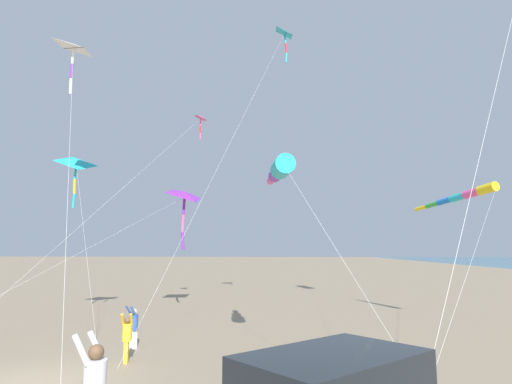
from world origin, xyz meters
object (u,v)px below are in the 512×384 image
object	(u,v)px
kite_delta_striped_overhead	(285,33)
kite_windsock_long_streamer_left	(462,196)
kite_delta_yellow_midlevel	(200,119)
kite_windsock_purple_drifting	(280,170)
kite_delta_rainbow_low_near	(77,164)
person_child_grey_jacket	(134,325)
kite_delta_orange_high_right	(74,48)
kite_delta_long_streamer_right	(185,196)
person_child_green_jacket	(127,335)

from	to	relation	value
kite_delta_striped_overhead	kite_windsock_long_streamer_left	bearing A→B (deg)	-23.04
kite_delta_yellow_midlevel	kite_windsock_purple_drifting	bearing A→B (deg)	-60.16
kite_delta_yellow_midlevel	kite_windsock_long_streamer_left	xyz separation A→B (m)	(13.36, -3.16, -5.26)
kite_windsock_purple_drifting	kite_delta_rainbow_low_near	bearing A→B (deg)	154.05
person_child_grey_jacket	kite_windsock_purple_drifting	xyz separation A→B (m)	(5.04, -0.26, 5.16)
person_child_grey_jacket	kite_delta_rainbow_low_near	world-z (taller)	kite_delta_rainbow_low_near
kite_delta_orange_high_right	kite_delta_rainbow_low_near	distance (m)	6.16
kite_windsock_long_streamer_left	kite_delta_rainbow_low_near	size ratio (longest dim) A/B	2.15
person_child_grey_jacket	kite_delta_long_streamer_right	size ratio (longest dim) A/B	0.10
kite_delta_orange_high_right	kite_delta_rainbow_low_near	world-z (taller)	kite_delta_orange_high_right
kite_delta_orange_high_right	kite_windsock_purple_drifting	bearing A→B (deg)	-4.70
kite_windsock_long_streamer_left	kite_windsock_purple_drifting	bearing A→B (deg)	-140.29
kite_delta_striped_overhead	kite_delta_long_streamer_right	bearing A→B (deg)	-170.73
kite_delta_rainbow_low_near	kite_windsock_purple_drifting	bearing A→B (deg)	-25.95
kite_delta_rainbow_low_near	person_child_grey_jacket	bearing A→B (deg)	-41.76
kite_windsock_long_streamer_left	kite_delta_orange_high_right	bearing A→B (deg)	-159.98
person_child_grey_jacket	kite_delta_long_streamer_right	bearing A→B (deg)	97.20
kite_delta_long_streamer_right	kite_windsock_purple_drifting	xyz separation A→B (m)	(6.16, -9.10, -0.44)
person_child_grey_jacket	kite_delta_yellow_midlevel	world-z (taller)	kite_delta_yellow_midlevel
kite_delta_long_streamer_right	kite_windsock_purple_drifting	bearing A→B (deg)	-55.91
kite_delta_long_streamer_right	kite_delta_orange_high_right	xyz separation A→B (m)	(-2.01, -8.43, 4.82)
kite_delta_long_streamer_right	kite_delta_striped_overhead	world-z (taller)	kite_delta_striped_overhead
person_child_green_jacket	kite_delta_yellow_midlevel	world-z (taller)	kite_delta_yellow_midlevel
kite_windsock_long_streamer_left	kite_delta_striped_overhead	xyz separation A→B (m)	(-8.30, 3.53, 10.49)
kite_delta_orange_high_right	kite_windsock_long_streamer_left	world-z (taller)	kite_delta_orange_high_right
person_child_grey_jacket	person_child_green_jacket	bearing A→B (deg)	-71.70
person_child_grey_jacket	kite_windsock_long_streamer_left	distance (m)	15.15
kite_delta_striped_overhead	kite_delta_orange_high_right	bearing A→B (deg)	-129.40
kite_delta_yellow_midlevel	kite_windsock_purple_drifting	distance (m)	12.24
kite_windsock_long_streamer_left	kite_delta_rainbow_low_near	distance (m)	18.40
kite_delta_yellow_midlevel	kite_delta_rainbow_low_near	size ratio (longest dim) A/B	1.44
kite_delta_long_streamer_right	kite_delta_striped_overhead	distance (m)	11.44
person_child_green_jacket	kite_windsock_long_streamer_left	xyz separation A→B (m)	(12.27, 8.03, 5.00)
person_child_grey_jacket	kite_windsock_purple_drifting	distance (m)	7.22
kite_delta_orange_high_right	kite_delta_rainbow_low_near	size ratio (longest dim) A/B	1.43
kite_delta_long_streamer_right	kite_delta_yellow_midlevel	size ratio (longest dim) A/B	1.21
kite_delta_rainbow_low_near	kite_delta_striped_overhead	xyz separation A→B (m)	(9.96, 4.95, 8.73)
person_child_green_jacket	kite_delta_long_streamer_right	bearing A→B (deg)	99.14
person_child_grey_jacket	kite_windsock_long_streamer_left	bearing A→B (deg)	25.85
kite_delta_orange_high_right	kite_windsock_purple_drifting	size ratio (longest dim) A/B	1.18
kite_delta_striped_overhead	kite_windsock_purple_drifting	bearing A→B (deg)	-87.26
kite_delta_long_streamer_right	kite_windsock_long_streamer_left	distance (m)	14.24
kite_delta_orange_high_right	kite_windsock_purple_drifting	xyz separation A→B (m)	(8.17, -0.67, -5.26)
person_child_green_jacket	kite_delta_striped_overhead	xyz separation A→B (m)	(3.97, 11.57, 15.48)
person_child_green_jacket	kite_windsock_purple_drifting	xyz separation A→B (m)	(4.45, 1.54, 5.16)
kite_delta_orange_high_right	kite_delta_long_streamer_right	bearing A→B (deg)	76.62
kite_delta_long_streamer_right	kite_delta_striped_overhead	size ratio (longest dim) A/B	0.84
kite_windsock_purple_drifting	person_child_grey_jacket	bearing A→B (deg)	177.00
person_child_green_jacket	kite_delta_yellow_midlevel	distance (m)	15.22
person_child_grey_jacket	kite_windsock_long_streamer_left	size ratio (longest dim) A/B	0.08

